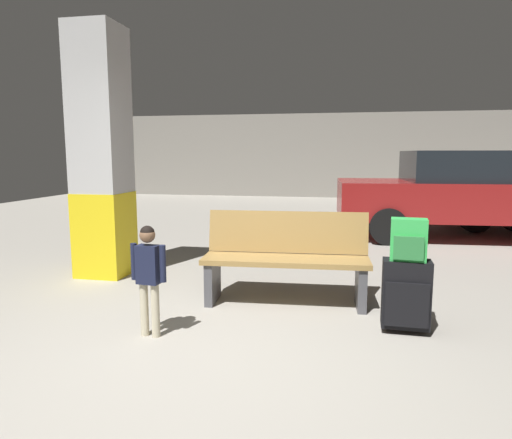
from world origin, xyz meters
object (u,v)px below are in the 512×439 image
(structural_pillar, at_px, (101,154))
(child, at_px, (148,269))
(suitcase, at_px, (406,294))
(parked_car_near, at_px, (462,192))
(bench, at_px, (286,258))
(backpack_bright, at_px, (409,240))

(structural_pillar, height_order, child, structural_pillar)
(suitcase, height_order, child, child)
(structural_pillar, bearing_deg, child, -52.09)
(child, height_order, parked_car_near, parked_car_near)
(bench, height_order, backpack_bright, backpack_bright)
(structural_pillar, distance_m, backpack_bright, 3.63)
(suitcase, height_order, backpack_bright, backpack_bright)
(parked_car_near, bearing_deg, backpack_bright, -107.40)
(bench, relative_size, child, 1.81)
(bench, bearing_deg, suitcase, -28.75)
(bench, relative_size, parked_car_near, 0.39)
(backpack_bright, bearing_deg, structural_pillar, 159.87)
(structural_pillar, relative_size, child, 3.24)
(structural_pillar, xyz_separation_m, bench, (2.29, -0.64, -1.01))
(parked_car_near, bearing_deg, child, -124.09)
(suitcase, relative_size, backpack_bright, 1.78)
(parked_car_near, bearing_deg, bench, -121.73)
(bench, distance_m, suitcase, 1.22)
(bench, bearing_deg, parked_car_near, 58.27)
(suitcase, bearing_deg, bench, 151.25)
(backpack_bright, xyz_separation_m, child, (-2.02, -0.48, -0.22))
(backpack_bright, relative_size, parked_car_near, 0.08)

